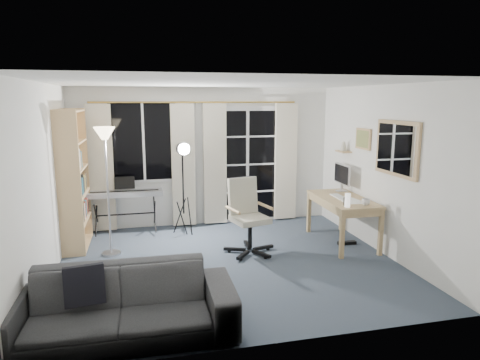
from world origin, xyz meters
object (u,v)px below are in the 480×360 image
(keyboard_piano, at_px, (125,194))
(studio_light, at_px, (183,159))
(bookshelf, at_px, (71,183))
(mug, at_px, (366,201))
(torchiere_lamp, at_px, (106,153))
(sofa, at_px, (118,294))
(office_chair, at_px, (246,209))
(monitor, at_px, (342,175))
(desk, at_px, (343,203))

(keyboard_piano, distance_m, studio_light, 1.14)
(studio_light, bearing_deg, bookshelf, 176.91)
(bookshelf, height_order, mug, bookshelf)
(torchiere_lamp, relative_size, mug, 15.58)
(studio_light, bearing_deg, mug, -41.15)
(torchiere_lamp, relative_size, sofa, 0.84)
(office_chair, distance_m, mug, 1.71)
(torchiere_lamp, distance_m, monitor, 3.69)
(desk, xyz_separation_m, sofa, (-3.25, -1.99, -0.20))
(bookshelf, bearing_deg, keyboard_piano, 34.43)
(mug, bearing_deg, desk, 101.31)
(monitor, relative_size, mug, 4.39)
(studio_light, relative_size, monitor, 3.03)
(bookshelf, height_order, keyboard_piano, bookshelf)
(torchiere_lamp, bearing_deg, sofa, -84.76)
(office_chair, height_order, monitor, monitor)
(keyboard_piano, xyz_separation_m, monitor, (3.46, -0.80, 0.32))
(torchiere_lamp, distance_m, desk, 3.57)
(desk, distance_m, monitor, 0.61)
(bookshelf, distance_m, mug, 4.30)
(bookshelf, height_order, desk, bookshelf)
(monitor, relative_size, sofa, 0.24)
(monitor, distance_m, sofa, 4.26)
(bookshelf, bearing_deg, sofa, -74.23)
(keyboard_piano, xyz_separation_m, office_chair, (1.73, -1.26, -0.03))
(bookshelf, xyz_separation_m, monitor, (4.20, -0.30, 0.01))
(torchiere_lamp, xyz_separation_m, office_chair, (1.92, -0.29, -0.83))
(monitor, height_order, sofa, monitor)
(monitor, bearing_deg, studio_light, 169.71)
(studio_light, distance_m, sofa, 3.20)
(bookshelf, height_order, sofa, bookshelf)
(mug, bearing_deg, torchiere_lamp, 167.54)
(torchiere_lamp, height_order, desk, torchiere_lamp)
(torchiere_lamp, distance_m, sofa, 2.52)
(bookshelf, distance_m, torchiere_lamp, 0.87)
(studio_light, bearing_deg, torchiere_lamp, -159.38)
(monitor, bearing_deg, keyboard_piano, 168.04)
(monitor, bearing_deg, sofa, -143.57)
(studio_light, bearing_deg, desk, -32.54)
(office_chair, relative_size, monitor, 2.10)
(studio_light, height_order, sofa, studio_light)
(studio_light, xyz_separation_m, sofa, (-0.92, -2.95, -0.83))
(office_chair, bearing_deg, keyboard_piano, 129.85)
(monitor, bearing_deg, mug, -94.69)
(keyboard_piano, xyz_separation_m, mug, (3.36, -1.75, 0.11))
(keyboard_piano, relative_size, desk, 0.90)
(desk, bearing_deg, office_chair, -178.70)
(torchiere_lamp, bearing_deg, bookshelf, 139.64)
(keyboard_piano, height_order, monitor, monitor)
(bookshelf, bearing_deg, mug, -16.59)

